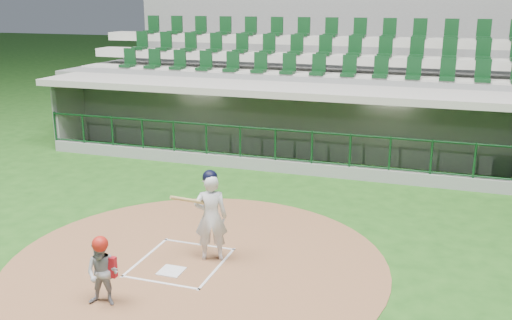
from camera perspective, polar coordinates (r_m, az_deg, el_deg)
The scene contains 8 objects.
ground at distance 11.32m, azimuth -6.86°, elevation -9.55°, with size 120.00×120.00×0.00m, color #1D4C15.
dirt_circle at distance 11.04m, azimuth -5.87°, elevation -10.18°, with size 7.20×7.20×0.01m, color brown.
home_plate at distance 10.75m, azimuth -8.47°, elevation -10.93°, with size 0.43×0.43×0.02m, color silver.
batter_box_chalk at distance 11.07m, azimuth -7.53°, elevation -10.09°, with size 1.55×1.80×0.01m.
dugout_structure at distance 18.01m, azimuth 3.74°, elevation 3.42°, with size 16.40×3.70×3.00m.
seating_deck at distance 20.88m, azimuth 5.87°, elevation 6.38°, with size 17.00×6.72×5.15m.
batter at distance 10.81m, azimuth -4.56°, elevation -5.52°, with size 0.90×0.95×1.78m.
catcher at distance 9.68m, azimuth -15.11°, elevation -10.67°, with size 0.61×0.51×1.20m.
Camera 1 is at (4.48, -9.20, 4.84)m, focal length 40.00 mm.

